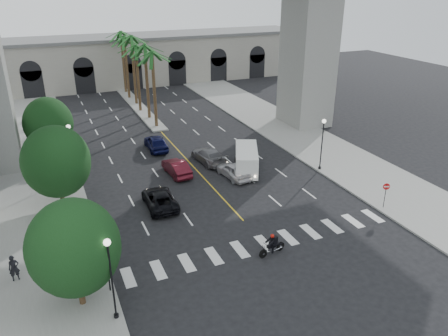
# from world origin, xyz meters

# --- Properties ---
(ground) EXTENTS (140.00, 140.00, 0.00)m
(ground) POSITION_xyz_m (0.00, 0.00, 0.00)
(ground) COLOR black
(ground) RESTS_ON ground
(sidewalk_left) EXTENTS (8.00, 100.00, 0.15)m
(sidewalk_left) POSITION_xyz_m (-15.00, 15.00, 0.07)
(sidewalk_left) COLOR gray
(sidewalk_left) RESTS_ON ground
(sidewalk_right) EXTENTS (8.00, 100.00, 0.15)m
(sidewalk_right) POSITION_xyz_m (15.00, 15.00, 0.07)
(sidewalk_right) COLOR gray
(sidewalk_right) RESTS_ON ground
(median) EXTENTS (2.00, 24.00, 0.20)m
(median) POSITION_xyz_m (0.00, 38.00, 0.10)
(median) COLOR gray
(median) RESTS_ON ground
(pier_building) EXTENTS (71.00, 10.50, 8.50)m
(pier_building) POSITION_xyz_m (0.00, 55.00, 4.27)
(pier_building) COLOR #AFAC9D
(pier_building) RESTS_ON ground
(palm_a) EXTENTS (3.20, 3.20, 10.30)m
(palm_a) POSITION_xyz_m (0.00, 28.00, 9.10)
(palm_a) COLOR #47331E
(palm_a) RESTS_ON ground
(palm_b) EXTENTS (3.20, 3.20, 10.60)m
(palm_b) POSITION_xyz_m (0.10, 32.00, 9.37)
(palm_b) COLOR #47331E
(palm_b) RESTS_ON ground
(palm_c) EXTENTS (3.20, 3.20, 10.10)m
(palm_c) POSITION_xyz_m (-0.20, 36.00, 8.91)
(palm_c) COLOR #47331E
(palm_c) RESTS_ON ground
(palm_d) EXTENTS (3.20, 3.20, 10.90)m
(palm_d) POSITION_xyz_m (0.15, 40.00, 9.65)
(palm_d) COLOR #47331E
(palm_d) RESTS_ON ground
(palm_e) EXTENTS (3.20, 3.20, 10.40)m
(palm_e) POSITION_xyz_m (-0.10, 44.00, 9.19)
(palm_e) COLOR #47331E
(palm_e) RESTS_ON ground
(palm_f) EXTENTS (3.20, 3.20, 10.70)m
(palm_f) POSITION_xyz_m (0.20, 48.00, 9.46)
(palm_f) COLOR #47331E
(palm_f) RESTS_ON ground
(street_tree_near) EXTENTS (5.20, 5.20, 6.89)m
(street_tree_near) POSITION_xyz_m (-13.00, -3.00, 4.02)
(street_tree_near) COLOR #382616
(street_tree_near) RESTS_ON ground
(street_tree_mid) EXTENTS (5.44, 5.44, 7.21)m
(street_tree_mid) POSITION_xyz_m (-13.00, 10.00, 4.21)
(street_tree_mid) COLOR #382616
(street_tree_mid) RESTS_ON ground
(street_tree_far) EXTENTS (5.04, 5.04, 6.68)m
(street_tree_far) POSITION_xyz_m (-13.00, 22.00, 3.90)
(street_tree_far) COLOR #382616
(street_tree_far) RESTS_ON ground
(lamp_post_left_near) EXTENTS (0.40, 0.40, 5.35)m
(lamp_post_left_near) POSITION_xyz_m (-11.40, -5.00, 3.22)
(lamp_post_left_near) COLOR black
(lamp_post_left_near) RESTS_ON ground
(lamp_post_left_far) EXTENTS (0.40, 0.40, 5.35)m
(lamp_post_left_far) POSITION_xyz_m (-11.40, 16.00, 3.22)
(lamp_post_left_far) COLOR black
(lamp_post_left_far) RESTS_ON ground
(lamp_post_right) EXTENTS (0.40, 0.40, 5.35)m
(lamp_post_right) POSITION_xyz_m (11.40, 8.00, 3.22)
(lamp_post_right) COLOR black
(lamp_post_right) RESTS_ON ground
(traffic_signal_near) EXTENTS (0.25, 0.18, 3.65)m
(traffic_signal_near) POSITION_xyz_m (-11.30, -2.50, 2.51)
(traffic_signal_near) COLOR black
(traffic_signal_near) RESTS_ON ground
(traffic_signal_far) EXTENTS (0.25, 0.18, 3.65)m
(traffic_signal_far) POSITION_xyz_m (-11.30, 1.50, 2.51)
(traffic_signal_far) COLOR black
(traffic_signal_far) RESTS_ON ground
(motorcycle_rider) EXTENTS (2.22, 0.70, 1.62)m
(motorcycle_rider) POSITION_xyz_m (-0.10, -2.87, 0.73)
(motorcycle_rider) COLOR black
(motorcycle_rider) RESTS_ON ground
(car_a) EXTENTS (2.32, 4.61, 1.51)m
(car_a) POSITION_xyz_m (2.72, 9.84, 0.75)
(car_a) COLOR silver
(car_a) RESTS_ON ground
(car_b) EXTENTS (1.89, 4.67, 1.51)m
(car_b) POSITION_xyz_m (-2.17, 12.67, 0.75)
(car_b) COLOR #4D0F19
(car_b) RESTS_ON ground
(car_c) EXTENTS (2.50, 5.17, 1.42)m
(car_c) POSITION_xyz_m (-5.47, 6.99, 0.71)
(car_c) COLOR black
(car_c) RESTS_ON ground
(car_d) EXTENTS (2.62, 5.40, 1.51)m
(car_d) POSITION_xyz_m (1.89, 14.37, 0.76)
(car_d) COLOR slate
(car_d) RESTS_ON ground
(car_e) EXTENTS (2.06, 4.93, 1.67)m
(car_e) POSITION_xyz_m (-2.19, 20.13, 0.83)
(car_e) COLOR #0D103D
(car_e) RESTS_ON ground
(cargo_van) EXTENTS (4.26, 6.02, 2.41)m
(cargo_van) POSITION_xyz_m (4.41, 10.54, 1.34)
(cargo_van) COLOR white
(cargo_van) RESTS_ON ground
(pedestrian_a) EXTENTS (0.70, 0.52, 1.76)m
(pedestrian_a) POSITION_xyz_m (-16.62, 0.92, 1.03)
(pedestrian_a) COLOR black
(pedestrian_a) RESTS_ON sidewalk_left
(pedestrian_b) EXTENTS (0.96, 0.89, 1.58)m
(pedestrian_b) POSITION_xyz_m (-13.41, 5.92, 0.94)
(pedestrian_b) COLOR black
(pedestrian_b) RESTS_ON sidewalk_left
(do_not_enter_sign) EXTENTS (0.54, 0.27, 2.37)m
(do_not_enter_sign) POSITION_xyz_m (11.61, -0.88, 1.72)
(do_not_enter_sign) COLOR black
(do_not_enter_sign) RESTS_ON ground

